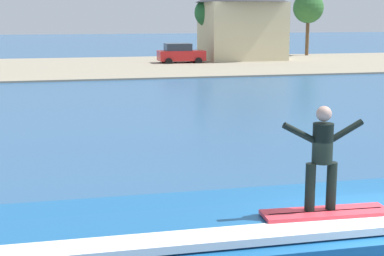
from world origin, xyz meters
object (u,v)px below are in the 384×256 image
surfboard (326,213)px  house_gabled_white (242,19)px  wave_crest (265,248)px  car_far_shore (180,54)px  tree_short_bushy (308,8)px  tree_tall_bare (209,13)px  surfer (322,152)px

surfboard → house_gabled_white: 49.27m
wave_crest → car_far_shore: (7.88, 43.73, 0.32)m
wave_crest → tree_short_bushy: 55.46m
wave_crest → tree_short_bushy: tree_short_bushy is taller
wave_crest → house_gabled_white: 49.02m
wave_crest → surfboard: 1.21m
wave_crest → tree_tall_bare: bearing=76.3°
surfboard → house_gabled_white: size_ratio=0.23×
house_gabled_white → car_far_shore: bearing=-156.2°
surfboard → car_far_shore: size_ratio=0.49×
car_far_shore → house_gabled_white: (6.70, 2.95, 3.07)m
car_far_shore → tree_short_bushy: (15.17, 6.52, 4.11)m
surfer → tree_tall_bare: (10.95, 48.52, 2.19)m
surfer → car_far_shore: (7.16, 44.21, -1.38)m
tree_tall_bare → tree_short_bushy: size_ratio=0.90×
car_far_shore → house_gabled_white: size_ratio=0.46×
surfer → car_far_shore: 44.81m
surfboard → tree_tall_bare: (10.88, 48.59, 3.15)m
tree_tall_bare → tree_short_bushy: 11.60m
surfer → tree_tall_bare: size_ratio=0.28×
wave_crest → tree_short_bushy: size_ratio=1.56×
house_gabled_white → surfboard: bearing=-106.3°
surfer → house_gabled_white: 49.18m
surfer → tree_short_bushy: size_ratio=0.25×
surfer → tree_short_bushy: (22.32, 50.73, 2.73)m
car_far_shore → tree_short_bushy: size_ratio=0.62×
wave_crest → tree_tall_bare: tree_tall_bare is taller
wave_crest → surfboard: surfboard is taller
surfboard → house_gabled_white: bearing=73.7°
surfer → surfboard: bearing=-46.3°
surfboard → tree_tall_bare: size_ratio=0.34×
tree_short_bushy → surfer: bearing=-113.8°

